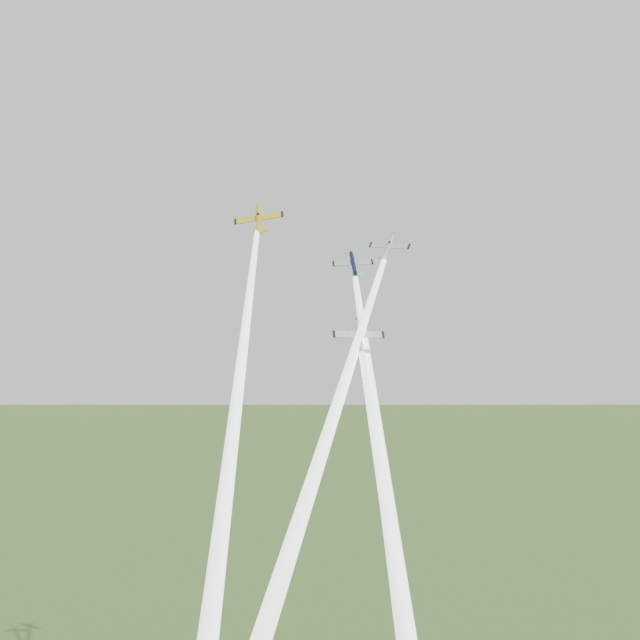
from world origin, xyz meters
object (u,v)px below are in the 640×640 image
Objects in this scene: plane_navy at (353,264)px; plane_silver_low at (359,336)px; plane_silver_right at (388,247)px; plane_yellow at (259,219)px.

plane_navy reaches higher than plane_silver_low.
plane_silver_right is (5.66, 1.35, 2.86)m from plane_navy.
plane_navy is at bearing -23.94° from plane_yellow.
plane_yellow is 24.19m from plane_silver_right.
plane_navy is at bearing 84.17° from plane_silver_low.
plane_yellow is 1.29× the size of plane_navy.
plane_yellow is at bearing -174.65° from plane_silver_right.
plane_yellow reaches higher than plane_silver_right.
plane_silver_low is (20.32, -15.56, -20.50)m from plane_yellow.
plane_silver_right reaches higher than plane_silver_low.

